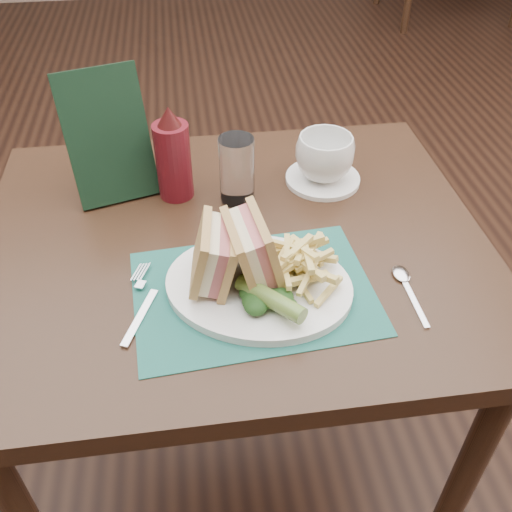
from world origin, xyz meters
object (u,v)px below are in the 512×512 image
at_px(ketchup_bottle, 173,153).
at_px(check_presenter, 108,137).
at_px(table_main, 238,369).
at_px(sandwich_half_a, 201,255).
at_px(saucer, 323,179).
at_px(coffee_cup, 325,157).
at_px(plate, 259,286).
at_px(placemat, 254,292).
at_px(drinking_glass, 237,170).
at_px(sandwich_half_b, 240,251).

xyz_separation_m(ketchup_bottle, check_presenter, (-0.12, 0.03, 0.03)).
bearing_deg(table_main, sandwich_half_a, -116.69).
bearing_deg(sandwich_half_a, saucer, 53.84).
bearing_deg(saucer, check_presenter, 177.31).
distance_m(sandwich_half_a, coffee_cup, 0.38).
bearing_deg(table_main, plate, -79.62).
height_order(placemat, drinking_glass, drinking_glass).
relative_size(placemat, sandwich_half_b, 3.25).
distance_m(placemat, check_presenter, 0.41).
bearing_deg(sandwich_half_a, drinking_glass, 77.96).
bearing_deg(check_presenter, sandwich_half_a, -79.50).
height_order(plate, coffee_cup, coffee_cup).
bearing_deg(drinking_glass, sandwich_half_a, -108.75).
bearing_deg(table_main, check_presenter, 140.18).
bearing_deg(sandwich_half_b, ketchup_bottle, 102.06).
height_order(sandwich_half_a, check_presenter, check_presenter).
bearing_deg(placemat, saucer, 58.90).
xyz_separation_m(coffee_cup, drinking_glass, (-0.18, -0.04, 0.01)).
height_order(saucer, ketchup_bottle, ketchup_bottle).
relative_size(sandwich_half_b, drinking_glass, 0.90).
bearing_deg(sandwich_half_b, table_main, 82.58).
height_order(sandwich_half_b, check_presenter, check_presenter).
relative_size(table_main, placemat, 2.37).
distance_m(table_main, sandwich_half_a, 0.47).
distance_m(table_main, placemat, 0.40).
relative_size(plate, drinking_glass, 2.31).
xyz_separation_m(placemat, check_presenter, (-0.23, 0.32, 0.12)).
distance_m(sandwich_half_a, ketchup_bottle, 0.28).
relative_size(placemat, coffee_cup, 3.30).
distance_m(sandwich_half_a, sandwich_half_b, 0.06).
height_order(sandwich_half_a, saucer, sandwich_half_a).
height_order(placemat, ketchup_bottle, ketchup_bottle).
height_order(sandwich_half_a, coffee_cup, sandwich_half_a).
relative_size(sandwich_half_b, ketchup_bottle, 0.63).
relative_size(sandwich_half_b, check_presenter, 0.47).
bearing_deg(sandwich_half_b, sandwich_half_a, 170.91).
relative_size(sandwich_half_b, coffee_cup, 1.02).
xyz_separation_m(placemat, ketchup_bottle, (-0.11, 0.29, 0.09)).
distance_m(saucer, coffee_cup, 0.05).
height_order(saucer, check_presenter, check_presenter).
distance_m(table_main, sandwich_half_b, 0.47).
xyz_separation_m(plate, coffee_cup, (0.17, 0.30, 0.05)).
distance_m(plate, coffee_cup, 0.35).
height_order(table_main, sandwich_half_b, sandwich_half_b).
bearing_deg(plate, drinking_glass, 110.17).
relative_size(saucer, coffee_cup, 1.31).
distance_m(table_main, saucer, 0.46).
bearing_deg(check_presenter, table_main, -55.84).
bearing_deg(placemat, ketchup_bottle, 111.02).
bearing_deg(placemat, sandwich_half_a, 165.74).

